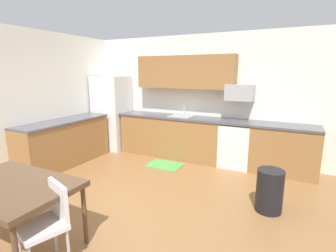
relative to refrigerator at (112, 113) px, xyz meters
The scene contains 18 objects.
ground_plane 3.24m from the refrigerator, 45.52° to the right, with size 12.00×12.00×0.00m, color olive.
wall_back 2.27m from the refrigerator, 11.16° to the left, with size 5.80×0.10×2.70m, color white.
wall_left 2.31m from the refrigerator, 101.95° to the right, with size 0.10×5.80×2.70m, color white.
cabinet_run_back 1.67m from the refrigerator, ahead, with size 2.35×0.60×0.90m, color olive.
cabinet_run_back_right 4.01m from the refrigerator, ahead, with size 1.20×0.60×0.90m, color olive.
cabinet_run_left 1.49m from the refrigerator, 94.83° to the right, with size 0.60×2.00×0.90m, color olive.
countertop_back 2.18m from the refrigerator, ahead, with size 4.80×0.64×0.04m, color #4C4C51.
countertop_left 1.43m from the refrigerator, 94.83° to the right, with size 0.64×2.00×0.04m, color #4C4C51.
upper_cabinets_back 2.14m from the refrigerator, ahead, with size 2.20×0.34×0.70m, color olive.
refrigerator is the anchor object (origin of this frame).
oven_range 3.11m from the refrigerator, ahead, with size 0.60×0.60×0.91m.
microwave 3.14m from the refrigerator, ahead, with size 0.54×0.36×0.32m, color #9EA0A5.
sink_basin 1.85m from the refrigerator, ahead, with size 0.48×0.40×0.14m, color #A5A8AD.
sink_faucet 1.87m from the refrigerator, ahead, with size 0.02×0.02×0.24m, color #B2B5BA.
dining_table 3.83m from the refrigerator, 67.54° to the right, with size 1.40×0.90×0.75m.
chair_near_table 4.11m from the refrigerator, 60.06° to the right, with size 0.51×0.51×0.85m.
trash_bin 4.20m from the refrigerator, 20.99° to the right, with size 0.36×0.36×0.60m, color black.
floor_mat 2.07m from the refrigerator, 17.81° to the right, with size 0.70×0.50×0.01m, color #4CA54C.
Camera 1 is at (1.90, -2.80, 1.91)m, focal length 27.25 mm.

